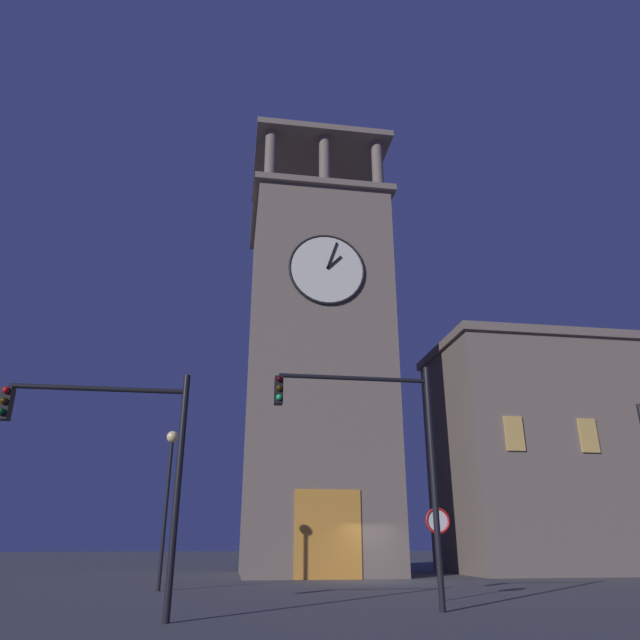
% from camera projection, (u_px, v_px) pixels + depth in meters
% --- Properties ---
extents(ground_plane, '(200.00, 200.00, 0.00)m').
position_uv_depth(ground_plane, '(377.00, 581.00, 25.29)').
color(ground_plane, '#4C4C51').
extents(clocktower, '(8.50, 8.89, 29.11)m').
position_uv_depth(clocktower, '(316.00, 368.00, 34.29)').
color(clocktower, '#75665B').
rests_on(clocktower, ground_plane).
extents(adjacent_wing_building, '(21.40, 8.44, 13.07)m').
position_uv_depth(adjacent_wing_building, '(614.00, 455.00, 34.73)').
color(adjacent_wing_building, '#75665B').
rests_on(adjacent_wing_building, ground_plane).
extents(traffic_signal_near, '(4.19, 0.41, 5.39)m').
position_uv_depth(traffic_signal_near, '(118.00, 446.00, 13.17)').
color(traffic_signal_near, black).
rests_on(traffic_signal_near, ground_plane).
extents(traffic_signal_far, '(4.34, 0.41, 6.21)m').
position_uv_depth(traffic_signal_far, '(382.00, 438.00, 15.30)').
color(traffic_signal_far, black).
rests_on(traffic_signal_far, ground_plane).
extents(street_lamp, '(0.44, 0.44, 5.61)m').
position_uv_depth(street_lamp, '(169.00, 478.00, 21.53)').
color(street_lamp, black).
rests_on(street_lamp, ground_plane).
extents(no_horn_sign, '(0.78, 0.14, 2.60)m').
position_uv_depth(no_horn_sign, '(438.00, 527.00, 17.45)').
color(no_horn_sign, black).
rests_on(no_horn_sign, ground_plane).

